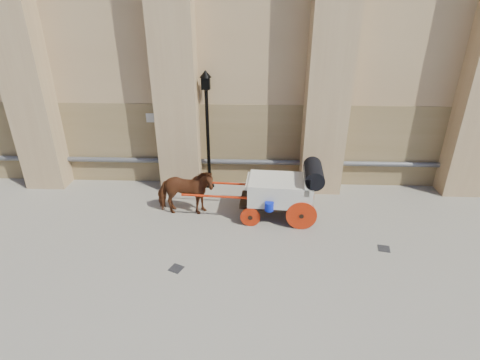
{
  "coord_description": "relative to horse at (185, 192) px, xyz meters",
  "views": [
    {
      "loc": [
        1.63,
        -8.75,
        6.28
      ],
      "look_at": [
        1.21,
        1.59,
        1.26
      ],
      "focal_mm": 28.0,
      "sensor_mm": 36.0,
      "label": 1
    }
  ],
  "objects": [
    {
      "name": "ground",
      "position": [
        0.52,
        -1.62,
        -0.78
      ],
      "size": [
        90.0,
        90.0,
        0.0
      ],
      "primitive_type": "plane",
      "color": "slate",
      "rests_on": "ground"
    },
    {
      "name": "drain_grate_near",
      "position": [
        0.19,
        -2.74,
        -0.78
      ],
      "size": [
        0.42,
        0.42,
        0.01
      ],
      "primitive_type": "cube",
      "rotation": [
        0.0,
        0.0,
        -0.42
      ],
      "color": "black",
      "rests_on": "ground"
    },
    {
      "name": "carriage",
      "position": [
        3.12,
        -0.07,
        0.22
      ],
      "size": [
        4.33,
        1.57,
        1.87
      ],
      "rotation": [
        0.0,
        0.0,
        -0.07
      ],
      "color": "black",
      "rests_on": "ground"
    },
    {
      "name": "street_lamp",
      "position": [
        0.52,
        2.02,
        1.47
      ],
      "size": [
        0.4,
        0.4,
        4.22
      ],
      "color": "black",
      "rests_on": "ground"
    },
    {
      "name": "horse",
      "position": [
        0.0,
        0.0,
        0.0
      ],
      "size": [
        0.87,
        1.87,
        1.57
      ],
      "primitive_type": "imported",
      "rotation": [
        0.0,
        0.0,
        1.59
      ],
      "color": "#632F15",
      "rests_on": "ground"
    },
    {
      "name": "drain_grate_far",
      "position": [
        5.82,
        -1.66,
        -0.78
      ],
      "size": [
        0.38,
        0.38,
        0.01
      ],
      "primitive_type": "cube",
      "rotation": [
        0.0,
        0.0,
        -0.2
      ],
      "color": "black",
      "rests_on": "ground"
    }
  ]
}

